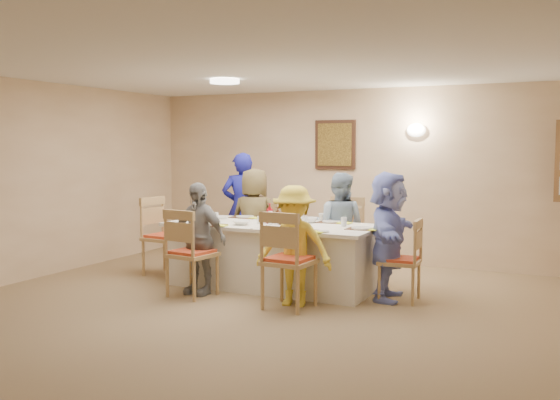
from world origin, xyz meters
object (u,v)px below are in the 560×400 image
at_px(chair_back_left, 259,237).
at_px(chair_left_end, 165,236).
at_px(diner_back_left, 254,220).
at_px(diner_front_right, 294,246).
at_px(diner_front_left, 198,238).
at_px(chair_back_right, 343,238).
at_px(chair_right_end, 400,259).
at_px(chair_front_left, 192,252).
at_px(dining_table, 272,255).
at_px(chair_front_right, 289,259).
at_px(condiment_ketchup, 270,213).
at_px(diner_back_right, 339,227).
at_px(diner_right_end, 388,236).
at_px(caregiver, 242,208).

distance_m(chair_back_left, chair_left_end, 1.24).
bearing_deg(diner_back_left, diner_front_right, 124.93).
bearing_deg(diner_front_left, chair_back_right, 56.05).
bearing_deg(chair_right_end, chair_front_left, -72.93).
bearing_deg(diner_front_right, chair_front_left, 178.53).
xyz_separation_m(dining_table, chair_front_right, (0.60, -0.80, 0.13)).
bearing_deg(chair_back_right, condiment_ketchup, -132.54).
bearing_deg(chair_back_left, chair_front_right, -57.54).
bearing_deg(chair_front_right, diner_back_right, -86.55).
relative_size(diner_back_right, diner_front_left, 1.06).
bearing_deg(diner_back_right, chair_left_end, 15.03).
relative_size(dining_table, diner_front_right, 1.98).
distance_m(chair_right_end, diner_right_end, 0.28).
bearing_deg(chair_back_right, chair_right_end, -44.11).
xyz_separation_m(dining_table, diner_front_left, (-0.60, -0.68, 0.26)).
bearing_deg(chair_left_end, diner_back_left, -48.91).
bearing_deg(caregiver, diner_back_right, 137.75).
bearing_deg(condiment_ketchup, chair_right_end, -0.22).
xyz_separation_m(dining_table, diner_right_end, (1.42, 0.00, 0.32)).
xyz_separation_m(dining_table, chair_back_left, (-0.60, 0.80, 0.08)).
height_order(chair_front_right, diner_front_left, diner_front_left).
height_order(chair_front_left, diner_back_right, diner_back_right).
xyz_separation_m(chair_front_right, chair_left_end, (-2.15, 0.80, -0.00)).
height_order(chair_front_left, diner_right_end, diner_right_end).
bearing_deg(chair_back_left, chair_front_left, -94.41).
distance_m(chair_left_end, diner_right_end, 2.98).
bearing_deg(diner_back_left, condiment_ketchup, 123.62).
xyz_separation_m(chair_right_end, diner_front_left, (-2.15, -0.68, 0.18)).
bearing_deg(chair_back_right, diner_front_right, -94.01).
xyz_separation_m(chair_back_right, diner_front_left, (-1.20, -1.48, 0.12)).
relative_size(chair_right_end, diner_front_left, 0.71).
bearing_deg(chair_front_left, diner_front_left, -82.38).
relative_size(chair_left_end, diner_back_left, 0.74).
bearing_deg(diner_front_left, chair_front_left, -84.92).
xyz_separation_m(diner_front_left, caregiver, (-0.45, 1.83, 0.16)).
height_order(chair_left_end, diner_front_left, diner_front_left).
relative_size(chair_left_end, diner_right_end, 0.73).
bearing_deg(chair_front_left, chair_front_right, -172.38).
bearing_deg(caregiver, dining_table, 106.05).
relative_size(diner_front_right, condiment_ketchup, 5.24).
xyz_separation_m(chair_back_right, chair_right_end, (0.95, -0.80, -0.06)).
bearing_deg(diner_back_left, caregiver, -52.74).
xyz_separation_m(chair_back_left, diner_right_end, (2.02, -0.80, 0.25)).
xyz_separation_m(chair_back_right, diner_right_end, (0.82, -0.80, 0.19)).
bearing_deg(dining_table, chair_front_left, -126.87).
relative_size(diner_front_left, condiment_ketchup, 5.25).
xyz_separation_m(chair_back_left, chair_left_end, (-0.95, -0.80, 0.06)).
xyz_separation_m(chair_back_right, caregiver, (-1.65, 0.35, 0.28)).
distance_m(chair_back_left, caregiver, 0.66).
distance_m(diner_front_right, condiment_ketchup, 0.96).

